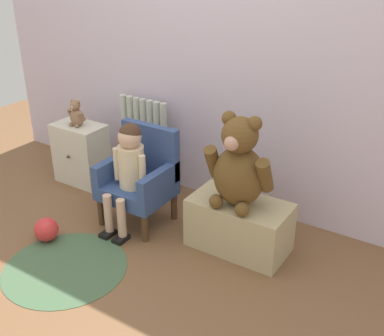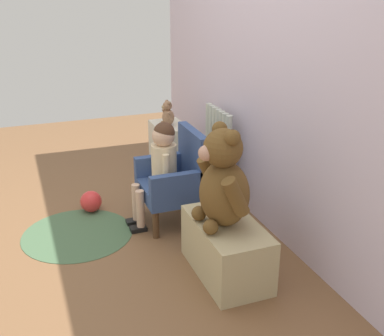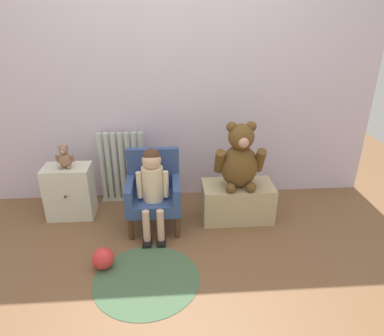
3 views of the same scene
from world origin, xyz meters
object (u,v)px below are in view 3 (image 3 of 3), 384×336
object	(u,v)px
large_teddy_bear	(240,159)
floor_rug	(147,279)
child_armchair	(154,191)
toy_ball	(103,258)
low_bench	(237,201)
small_teddy_bear	(65,158)
small_dresser	(70,192)
child_figure	(152,180)
radiator	(122,168)

from	to	relation	value
large_teddy_bear	floor_rug	distance (m)	1.19
child_armchair	toy_ball	distance (m)	0.69
low_bench	child_armchair	bearing A→B (deg)	-175.83
floor_rug	toy_ball	bearing A→B (deg)	154.48
child_armchair	low_bench	bearing A→B (deg)	4.17
small_teddy_bear	child_armchair	bearing A→B (deg)	-13.91
toy_ball	small_dresser	bearing A→B (deg)	118.05
low_bench	floor_rug	world-z (taller)	low_bench
child_armchair	child_figure	distance (m)	0.19
small_teddy_bear	toy_ball	distance (m)	0.95
large_teddy_bear	toy_ball	world-z (taller)	large_teddy_bear
child_figure	floor_rug	bearing A→B (deg)	-94.05
child_figure	low_bench	world-z (taller)	child_figure
small_dresser	low_bench	xyz separation A→B (m)	(1.46, -0.14, -0.08)
radiator	child_figure	size ratio (longest dim) A/B	0.95
radiator	small_dresser	world-z (taller)	radiator
small_dresser	child_armchair	size ratio (longest dim) A/B	0.73
child_armchair	low_bench	xyz separation A→B (m)	(0.72, 0.05, -0.16)
child_figure	small_teddy_bear	bearing A→B (deg)	158.40
child_armchair	child_figure	world-z (taller)	child_figure
small_dresser	child_armchair	xyz separation A→B (m)	(0.74, -0.20, 0.08)
low_bench	floor_rug	size ratio (longest dim) A/B	0.83
child_figure	toy_ball	size ratio (longest dim) A/B	4.65
child_figure	low_bench	xyz separation A→B (m)	(0.72, 0.16, -0.31)
child_armchair	child_figure	bearing A→B (deg)	-90.00
child_armchair	child_figure	size ratio (longest dim) A/B	0.90
child_armchair	floor_rug	world-z (taller)	child_armchair
large_teddy_bear	toy_ball	size ratio (longest dim) A/B	3.63
small_dresser	large_teddy_bear	xyz separation A→B (m)	(1.46, -0.17, 0.34)
low_bench	toy_ball	world-z (taller)	low_bench
floor_rug	toy_ball	size ratio (longest dim) A/B	4.69
floor_rug	toy_ball	world-z (taller)	toy_ball
small_dresser	floor_rug	size ratio (longest dim) A/B	0.65
low_bench	large_teddy_bear	distance (m)	0.41
child_armchair	small_teddy_bear	size ratio (longest dim) A/B	3.20
radiator	small_dresser	size ratio (longest dim) A/B	1.45
small_dresser	toy_ball	xyz separation A→B (m)	(0.39, -0.74, -0.16)
small_dresser	floor_rug	xyz separation A→B (m)	(0.70, -0.88, -0.23)
radiator	floor_rug	size ratio (longest dim) A/B	0.94
child_figure	floor_rug	size ratio (longest dim) A/B	0.99
low_bench	floor_rug	bearing A→B (deg)	-135.74
large_teddy_bear	small_teddy_bear	xyz separation A→B (m)	(-1.45, 0.16, -0.01)
small_dresser	floor_rug	distance (m)	1.15
radiator	child_figure	xyz separation A→B (m)	(0.31, -0.55, 0.13)
large_teddy_bear	low_bench	bearing A→B (deg)	76.96
large_teddy_bear	small_teddy_bear	world-z (taller)	large_teddy_bear
child_figure	child_armchair	bearing A→B (deg)	90.00
small_dresser	large_teddy_bear	size ratio (longest dim) A/B	0.84
child_armchair	toy_ball	world-z (taller)	child_armchair
small_dresser	low_bench	size ratio (longest dim) A/B	0.78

